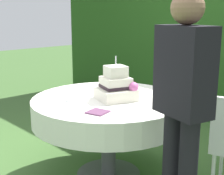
% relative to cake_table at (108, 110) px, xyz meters
% --- Properties ---
extents(ground_plane, '(20.00, 20.00, 0.00)m').
position_rel_cake_table_xyz_m(ground_plane, '(0.00, 0.00, -0.63)').
color(ground_plane, '#3D602D').
extents(cake_table, '(1.35, 1.35, 0.74)m').
position_rel_cake_table_xyz_m(cake_table, '(0.00, 0.00, 0.00)').
color(cake_table, '#4C4C51').
rests_on(cake_table, ground_plane).
extents(wedding_cake, '(0.38, 0.38, 0.38)m').
position_rel_cake_table_xyz_m(wedding_cake, '(0.08, 0.02, 0.22)').
color(wedding_cake, silver).
rests_on(wedding_cake, cake_table).
extents(serving_plate_near, '(0.11, 0.11, 0.01)m').
position_rel_cake_table_xyz_m(serving_plate_near, '(-0.16, -0.29, 0.12)').
color(serving_plate_near, white).
rests_on(serving_plate_near, cake_table).
extents(serving_plate_far, '(0.11, 0.11, 0.01)m').
position_rel_cake_table_xyz_m(serving_plate_far, '(0.24, 0.46, 0.12)').
color(serving_plate_far, white).
rests_on(serving_plate_far, cake_table).
extents(napkin_stack, '(0.18, 0.18, 0.01)m').
position_rel_cake_table_xyz_m(napkin_stack, '(0.25, -0.34, 0.12)').
color(napkin_stack, '#603856').
rests_on(napkin_stack, cake_table).
extents(standing_person, '(0.40, 0.28, 1.60)m').
position_rel_cake_table_xyz_m(standing_person, '(0.91, -0.21, 0.30)').
color(standing_person, black).
rests_on(standing_person, ground_plane).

